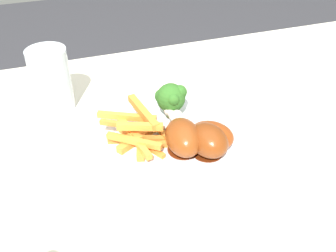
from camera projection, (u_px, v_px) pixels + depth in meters
name	position (u px, v px, depth m)	size (l,w,h in m)	color
dining_table	(192.00, 185.00, 0.70)	(1.26, 0.69, 0.72)	silver
dinner_plate	(168.00, 139.00, 0.62)	(0.26, 0.26, 0.01)	silver
broccoli_floret_front	(170.00, 97.00, 0.64)	(0.05, 0.06, 0.06)	#8E9F5C
carrot_fries_pile	(139.00, 132.00, 0.60)	(0.12, 0.13, 0.04)	orange
chicken_drumstick_near	(208.00, 135.00, 0.59)	(0.11, 0.11, 0.04)	#63220B
chicken_drumstick_far	(204.00, 139.00, 0.58)	(0.07, 0.13, 0.05)	#541F0A
chicken_drumstick_extra	(182.00, 136.00, 0.58)	(0.06, 0.13, 0.05)	#5C230C
water_glass	(51.00, 80.00, 0.67)	(0.07, 0.07, 0.11)	silver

